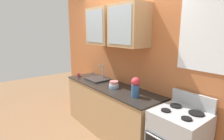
% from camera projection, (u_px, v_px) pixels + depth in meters
% --- Properties ---
extents(ground_plane, '(10.00, 10.00, 0.00)m').
position_uv_depth(ground_plane, '(110.00, 131.00, 3.31)').
color(ground_plane, brown).
extents(back_wall_unit, '(4.27, 0.48, 2.75)m').
position_uv_depth(back_wall_unit, '(123.00, 50.00, 3.18)').
color(back_wall_unit, '#B76638').
rests_on(back_wall_unit, ground_plane).
extents(counter, '(2.05, 0.61, 0.88)m').
position_uv_depth(counter, '(110.00, 109.00, 3.22)').
color(counter, tan).
rests_on(counter, ground_plane).
extents(sink_faucet, '(0.41, 0.35, 0.28)m').
position_uv_depth(sink_faucet, '(97.00, 79.00, 3.47)').
color(sink_faucet, '#2D2D30').
rests_on(sink_faucet, counter).
extents(bowl_stack, '(0.17, 0.17, 0.11)m').
position_uv_depth(bowl_stack, '(114.00, 85.00, 2.99)').
color(bowl_stack, '#8CB7E0').
rests_on(bowl_stack, counter).
extents(vase, '(0.12, 0.12, 0.29)m').
position_uv_depth(vase, '(135.00, 87.00, 2.56)').
color(vase, '#33598C').
rests_on(vase, counter).
extents(cup_near_sink, '(0.10, 0.07, 0.08)m').
position_uv_depth(cup_near_sink, '(79.00, 75.00, 3.71)').
color(cup_near_sink, '#993838').
rests_on(cup_near_sink, counter).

